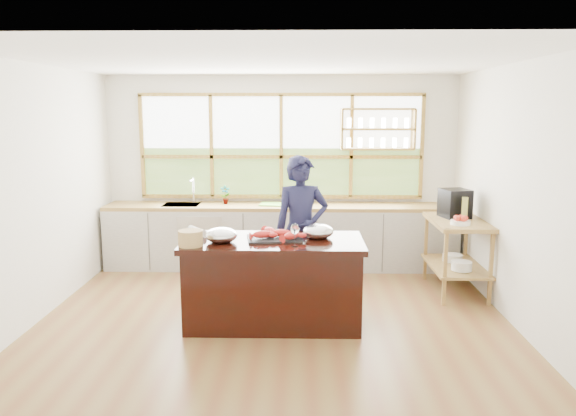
{
  "coord_description": "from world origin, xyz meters",
  "views": [
    {
      "loc": [
        0.28,
        -5.81,
        2.23
      ],
      "look_at": [
        0.14,
        0.15,
        1.17
      ],
      "focal_mm": 35.0,
      "sensor_mm": 36.0,
      "label": 1
    }
  ],
  "objects_px": {
    "island": "(273,282)",
    "wicker_basket": "(190,238)",
    "espresso_machine": "(455,203)",
    "cook": "(301,230)"
  },
  "relations": [
    {
      "from": "espresso_machine",
      "to": "island",
      "type": "bearing_deg",
      "value": -164.17
    },
    {
      "from": "island",
      "to": "wicker_basket",
      "type": "relative_size",
      "value": 7.62
    },
    {
      "from": "island",
      "to": "cook",
      "type": "bearing_deg",
      "value": 66.61
    },
    {
      "from": "cook",
      "to": "espresso_machine",
      "type": "xyz_separation_m",
      "value": [
        1.9,
        0.6,
        0.22
      ]
    },
    {
      "from": "island",
      "to": "cook",
      "type": "distance_m",
      "value": 0.84
    },
    {
      "from": "island",
      "to": "wicker_basket",
      "type": "height_order",
      "value": "wicker_basket"
    },
    {
      "from": "cook",
      "to": "wicker_basket",
      "type": "distance_m",
      "value": 1.45
    },
    {
      "from": "cook",
      "to": "espresso_machine",
      "type": "distance_m",
      "value": 2.0
    },
    {
      "from": "island",
      "to": "wicker_basket",
      "type": "bearing_deg",
      "value": -160.64
    },
    {
      "from": "island",
      "to": "espresso_machine",
      "type": "height_order",
      "value": "espresso_machine"
    }
  ]
}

